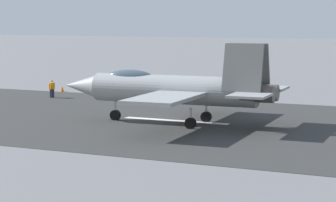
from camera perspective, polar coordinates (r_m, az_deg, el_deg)
name	(u,v)px	position (r m, az deg, el deg)	size (l,w,h in m)	color
ground_plane	(164,120)	(49.67, -0.35, -1.59)	(400.00, 400.00, 0.00)	slate
runway_strip	(164,120)	(49.66, -0.33, -1.58)	(240.00, 26.00, 0.02)	#323332
fighter_jet	(174,89)	(47.59, 0.48, 1.03)	(16.05, 14.93, 5.67)	#969A9B
crew_person	(52,89)	(64.43, -9.56, 1.00)	(0.38, 0.68, 1.66)	#1E2338
marker_cone_mid	(152,93)	(64.66, -1.34, 0.62)	(0.44, 0.44, 0.55)	orange
marker_cone_far	(62,89)	(69.59, -8.74, 0.99)	(0.44, 0.44, 0.55)	orange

